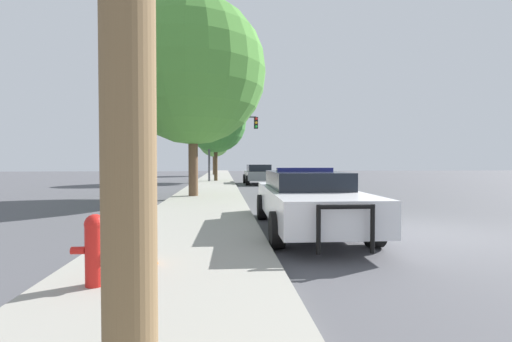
# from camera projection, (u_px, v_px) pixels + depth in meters

# --- Properties ---
(ground_plane) EXTENTS (110.00, 110.00, 0.00)m
(ground_plane) POSITION_uv_depth(u_px,v_px,m) (421.00, 232.00, 7.63)
(ground_plane) COLOR #4F4F54
(sidewalk_left) EXTENTS (3.00, 110.00, 0.13)m
(sidewalk_left) POSITION_uv_depth(u_px,v_px,m) (190.00, 234.00, 7.14)
(sidewalk_left) COLOR #99968C
(sidewalk_left) RESTS_ON ground_plane
(police_car) EXTENTS (2.16, 5.37, 1.44)m
(police_car) POSITION_uv_depth(u_px,v_px,m) (307.00, 198.00, 7.87)
(police_car) COLOR white
(police_car) RESTS_ON ground_plane
(fire_hydrant) EXTENTS (0.53, 0.23, 0.83)m
(fire_hydrant) POSITION_uv_depth(u_px,v_px,m) (95.00, 247.00, 3.96)
(fire_hydrant) COLOR red
(fire_hydrant) RESTS_ON sidewalk_left
(traffic_light) EXTENTS (3.82, 0.35, 5.08)m
(traffic_light) POSITION_uv_depth(u_px,v_px,m) (229.00, 134.00, 26.16)
(traffic_light) COLOR #424247
(traffic_light) RESTS_ON sidewalk_left
(car_background_midblock) EXTENTS (2.02, 4.12, 1.41)m
(car_background_midblock) POSITION_uv_depth(u_px,v_px,m) (258.00, 174.00, 24.46)
(car_background_midblock) COLOR slate
(car_background_midblock) RESTS_ON ground_plane
(tree_sidewalk_far) EXTENTS (3.73, 3.73, 5.82)m
(tree_sidewalk_far) POSITION_uv_depth(u_px,v_px,m) (214.00, 141.00, 40.05)
(tree_sidewalk_far) COLOR brown
(tree_sidewalk_far) RESTS_ON sidewalk_left
(tree_sidewalk_near) EXTENTS (6.24, 6.24, 8.44)m
(tree_sidewalk_near) POSITION_uv_depth(u_px,v_px,m) (193.00, 71.00, 14.55)
(tree_sidewalk_near) COLOR brown
(tree_sidewalk_near) RESTS_ON sidewalk_left
(tree_sidewalk_mid) EXTENTS (4.78, 4.78, 6.99)m
(tree_sidewalk_mid) POSITION_uv_depth(u_px,v_px,m) (216.00, 122.00, 26.83)
(tree_sidewalk_mid) COLOR #4C3823
(tree_sidewalk_mid) RESTS_ON sidewalk_left
(traffic_cone) EXTENTS (0.36, 0.36, 0.47)m
(traffic_cone) POSITION_uv_depth(u_px,v_px,m) (145.00, 248.00, 4.78)
(traffic_cone) COLOR orange
(traffic_cone) RESTS_ON sidewalk_left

